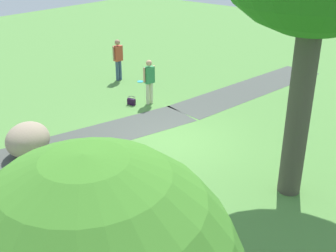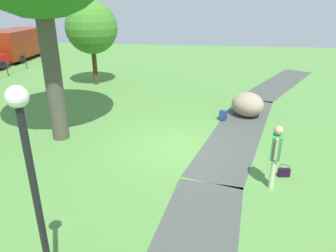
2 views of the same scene
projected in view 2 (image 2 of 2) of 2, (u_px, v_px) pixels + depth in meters
name	position (u px, v px, depth m)	size (l,w,h in m)	color
ground_plane	(174.00, 147.00, 10.48)	(48.00, 48.00, 0.00)	#52863E
footpath_segment_mid	(239.00, 129.00, 11.85)	(8.17, 3.76, 0.01)	#434943
footpath_segment_far	(280.00, 83.00, 18.28)	(7.86, 5.30, 0.01)	#434943
young_tree_near_path	(91.00, 28.00, 16.89)	(2.78, 2.78, 4.50)	#46351A
lamp_post	(34.00, 187.00, 4.24)	(0.28, 0.28, 3.65)	black
lawn_boulder	(248.00, 104.00, 13.06)	(1.87, 1.80, 1.00)	gray
woman_with_handbag	(276.00, 152.00, 7.91)	(0.51, 0.32, 1.71)	beige
handbag_on_grass	(284.00, 172.00, 8.70)	(0.31, 0.34, 0.31)	#240C2D
backpack_by_boulder	(223.00, 115.00, 12.70)	(0.33, 0.33, 0.40)	navy
delivery_van	(16.00, 43.00, 24.83)	(5.59, 2.72, 2.30)	maroon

